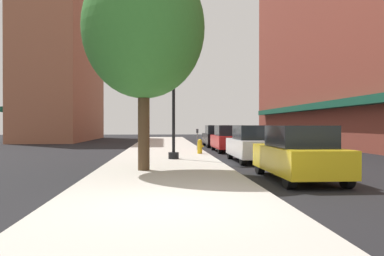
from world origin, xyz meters
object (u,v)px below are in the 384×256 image
object	(u,v)px
tree_near	(144,29)
car_yellow	(298,154)
lamppost	(174,92)
parking_meter_near	(197,137)
car_red	(229,139)
fire_hydrant	(200,146)
car_black	(216,136)
car_white	(253,144)

from	to	relation	value
tree_near	car_yellow	xyz separation A→B (m)	(4.74, -2.05, -4.18)
lamppost	parking_meter_near	world-z (taller)	lamppost
lamppost	car_red	distance (m)	7.60
tree_near	car_red	world-z (taller)	tree_near
fire_hydrant	car_yellow	distance (m)	10.03
fire_hydrant	car_black	xyz separation A→B (m)	(2.09, 8.88, 0.29)
lamppost	parking_meter_near	distance (m)	7.08
car_black	car_red	bearing A→B (deg)	-89.41
tree_near	parking_meter_near	bearing A→B (deg)	75.83
tree_near	car_red	size ratio (longest dim) A/B	1.70
parking_meter_near	car_white	xyz separation A→B (m)	(1.95, -6.99, -0.14)
fire_hydrant	car_red	size ratio (longest dim) A/B	0.18
car_yellow	car_red	world-z (taller)	same
fire_hydrant	car_white	world-z (taller)	car_white
car_black	tree_near	bearing A→B (deg)	-105.31
fire_hydrant	parking_meter_near	world-z (taller)	parking_meter_near
car_red	car_white	bearing A→B (deg)	-88.31
parking_meter_near	fire_hydrant	bearing A→B (deg)	-92.47
fire_hydrant	car_white	distance (m)	4.27
fire_hydrant	car_red	world-z (taller)	car_red
lamppost	fire_hydrant	bearing A→B (deg)	65.02
car_yellow	car_white	xyz separation A→B (m)	(0.00, 6.10, 0.00)
lamppost	car_black	xyz separation A→B (m)	(3.60, 12.11, -2.39)
car_yellow	car_red	size ratio (longest dim) A/B	1.00
parking_meter_near	car_black	world-z (taller)	car_black
tree_near	fire_hydrant	bearing A→B (deg)	71.17
parking_meter_near	car_yellow	bearing A→B (deg)	-81.53
tree_near	car_yellow	size ratio (longest dim) A/B	1.70
tree_near	car_black	distance (m)	17.79
fire_hydrant	car_red	xyz separation A→B (m)	(2.09, 3.02, 0.29)
lamppost	car_red	size ratio (longest dim) A/B	1.37
parking_meter_near	car_white	size ratio (longest dim) A/B	0.30
parking_meter_near	car_black	bearing A→B (deg)	70.79
car_red	lamppost	bearing A→B (deg)	-118.21
car_black	fire_hydrant	bearing A→B (deg)	-102.67
lamppost	car_black	bearing A→B (deg)	73.46
tree_near	car_black	bearing A→B (deg)	74.10
tree_near	car_white	bearing A→B (deg)	40.54
car_white	tree_near	bearing A→B (deg)	-138.88
lamppost	parking_meter_near	xyz separation A→B (m)	(1.65, 6.51, -2.25)
lamppost	car_yellow	size ratio (longest dim) A/B	1.37
car_white	car_red	xyz separation A→B (m)	(0.00, 6.73, 0.00)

